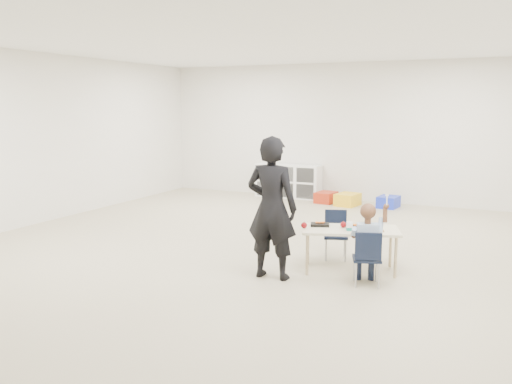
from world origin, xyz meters
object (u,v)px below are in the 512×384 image
at_px(chair_near, 367,258).
at_px(adult, 272,208).
at_px(child, 367,242).
at_px(table, 350,249).
at_px(cubby_shelf, 288,181).

relative_size(chair_near, adult, 0.38).
xyz_separation_m(chair_near, child, (0.00, 0.00, 0.18)).
height_order(chair_near, child, child).
relative_size(table, adult, 0.77).
height_order(cubby_shelf, adult, adult).
xyz_separation_m(chair_near, adult, (-1.04, -0.20, 0.50)).
distance_m(table, child, 0.57).
bearing_deg(table, child, -73.26).
xyz_separation_m(cubby_shelf, adult, (1.86, -5.19, 0.45)).
xyz_separation_m(table, child, (0.30, -0.42, 0.22)).
bearing_deg(child, cubby_shelf, 101.49).
bearing_deg(table, cubby_shelf, 100.98).
distance_m(child, adult, 1.11).
bearing_deg(table, adult, -158.45).
relative_size(table, chair_near, 2.01).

